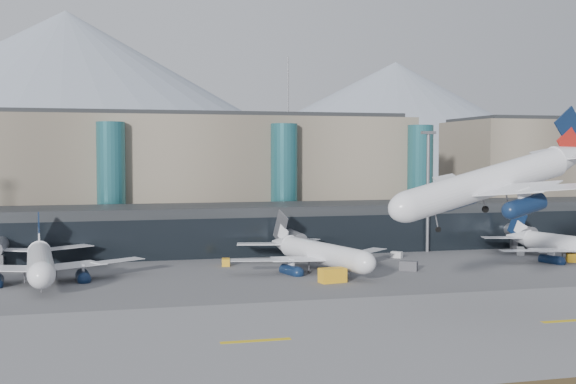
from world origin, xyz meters
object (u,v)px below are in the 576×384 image
object	(u,v)px
veh_g	(397,255)
veh_h	(332,275)
jet_parked_left	(40,253)
veh_b	(226,262)
veh_e	(575,258)
veh_d	(520,251)
lightmast_mid	(428,184)
jet_parked_right	(561,239)
hero_jet	(506,171)
veh_c	(409,266)
jet_parked_mid	(313,246)

from	to	relation	value
veh_g	veh_h	bearing A→B (deg)	-86.79
jet_parked_left	veh_b	xyz separation A→B (m)	(32.19, 6.95, -3.68)
veh_b	veh_e	xyz separation A→B (m)	(65.90, -11.72, 0.16)
veh_d	veh_e	xyz separation A→B (m)	(4.53, -11.55, 0.06)
lightmast_mid	jet_parked_left	distance (m)	79.01
jet_parked_left	jet_parked_right	bearing A→B (deg)	-95.71
lightmast_mid	veh_h	size ratio (longest dim) A/B	6.03
hero_jet	veh_g	bearing A→B (deg)	74.78
veh_e	veh_h	distance (m)	52.81
veh_e	veh_h	world-z (taller)	veh_h
lightmast_mid	veh_c	world-z (taller)	lightmast_mid
veh_c	veh_g	distance (m)	16.02
veh_b	lightmast_mid	bearing A→B (deg)	-69.54
hero_jet	veh_e	xyz separation A→B (m)	(36.28, 35.39, -17.70)
jet_parked_left	veh_b	distance (m)	33.14
veh_d	veh_g	distance (m)	26.52
jet_parked_left	veh_g	bearing A→B (deg)	-87.99
veh_c	veh_d	xyz separation A→B (m)	(30.64, 13.25, -0.08)
hero_jet	veh_e	distance (m)	53.69
jet_parked_left	veh_e	world-z (taller)	jet_parked_left
veh_h	lightmast_mid	bearing A→B (deg)	34.13
jet_parked_left	veh_h	world-z (taller)	jet_parked_left
veh_d	veh_g	bearing A→B (deg)	114.57
jet_parked_mid	veh_d	distance (m)	47.19
veh_g	lightmast_mid	bearing A→B (deg)	79.15
veh_b	veh_c	bearing A→B (deg)	-104.04
veh_h	veh_d	bearing A→B (deg)	13.85
jet_parked_left	veh_b	bearing A→B (deg)	-83.44
hero_jet	veh_b	bearing A→B (deg)	113.11
lightmast_mid	jet_parked_left	xyz separation A→B (m)	(-76.80, -15.55, -10.06)
veh_h	jet_parked_left	bearing A→B (deg)	152.35
lightmast_mid	veh_h	distance (m)	44.87
jet_parked_left	veh_c	xyz separation A→B (m)	(62.92, -6.47, -3.50)
jet_parked_right	veh_e	distance (m)	5.58
veh_d	veh_h	xyz separation A→B (m)	(-47.39, -21.23, 0.39)
jet_parked_left	lightmast_mid	bearing A→B (deg)	-84.17
jet_parked_mid	veh_b	size ratio (longest dim) A/B	14.74
veh_g	jet_parked_mid	bearing A→B (deg)	-110.69
veh_b	veh_g	world-z (taller)	veh_b
jet_parked_right	veh_h	size ratio (longest dim) A/B	7.74
jet_parked_mid	veh_e	size ratio (longest dim) A/B	11.71
jet_parked_right	veh_d	distance (m)	8.91
veh_c	hero_jet	bearing A→B (deg)	-58.20
veh_d	veh_g	size ratio (longest dim) A/B	1.27
hero_jet	veh_h	bearing A→B (deg)	112.26
jet_parked_left	jet_parked_right	xyz separation A→B (m)	(98.13, -0.16, -0.37)
lightmast_mid	veh_d	distance (m)	23.32
jet_parked_left	veh_h	size ratio (longest dim) A/B	8.40
lightmast_mid	veh_b	bearing A→B (deg)	-169.08
jet_parked_right	veh_e	world-z (taller)	jet_parked_right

